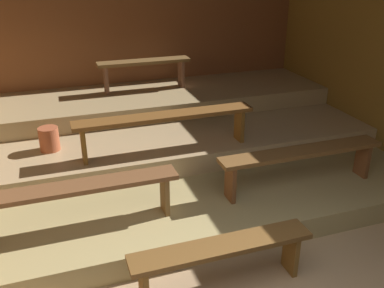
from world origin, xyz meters
The scene contains 11 objects.
ground centered at (0.00, 2.74, -0.04)m, with size 6.71×6.29×0.08m, color tan.
wall_back centered at (0.00, 5.52, 1.27)m, with size 6.71×0.06×2.54m, color brown.
platform_lower centered at (0.00, 3.50, 0.13)m, with size 5.91×3.98×0.26m, color tan.
platform_middle centered at (0.00, 4.16, 0.40)m, with size 5.91×2.67×0.26m, color tan.
platform_upper centered at (0.00, 4.76, 0.66)m, with size 5.91×1.45×0.26m, color tan.
bench_floor_center centered at (-0.14, 1.15, 0.39)m, with size 1.67×0.27×0.48m.
bench_lower_left centered at (-1.27, 2.15, 0.66)m, with size 2.02×0.27×0.48m.
bench_lower_right centered at (1.27, 2.15, 0.66)m, with size 2.02×0.27×0.48m.
bench_middle_center centered at (-0.09, 3.12, 0.93)m, with size 2.26×0.27×0.48m.
bench_upper_center centered at (0.08, 4.94, 1.17)m, with size 1.48×0.27×0.48m.
pail_middle centered at (-1.48, 3.60, 0.68)m, with size 0.25×0.25×0.30m, color #9E4C2D.
Camera 1 is at (-1.38, -1.65, 2.79)m, focal length 39.92 mm.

